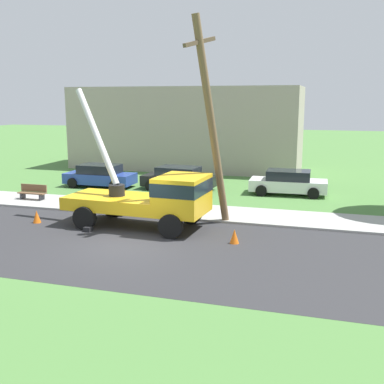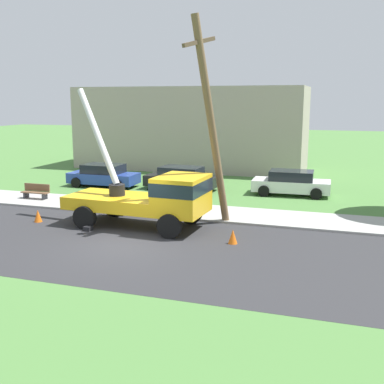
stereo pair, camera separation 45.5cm
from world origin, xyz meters
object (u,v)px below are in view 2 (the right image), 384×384
object	(u,v)px
traffic_cone_behind	(38,216)
parked_sedan_white	(291,183)
traffic_cone_ahead	(233,237)
leaning_utility_pole	(211,122)
utility_truck	(154,196)
parked_sedan_blue	(104,175)
park_bench	(36,192)
parked_sedan_black	(181,178)

from	to	relation	value
traffic_cone_behind	parked_sedan_white	bearing A→B (deg)	43.81
traffic_cone_ahead	leaning_utility_pole	bearing A→B (deg)	125.20
utility_truck	traffic_cone_behind	size ratio (longest dim) A/B	12.06
traffic_cone_ahead	traffic_cone_behind	size ratio (longest dim) A/B	1.00
traffic_cone_behind	parked_sedan_white	distance (m)	14.16
parked_sedan_blue	parked_sedan_white	world-z (taller)	same
utility_truck	park_bench	bearing A→B (deg)	159.00
utility_truck	parked_sedan_white	size ratio (longest dim) A/B	1.52
traffic_cone_ahead	parked_sedan_black	distance (m)	11.25
parked_sedan_blue	parked_sedan_black	bearing A→B (deg)	5.38
park_bench	parked_sedan_white	bearing A→B (deg)	23.91
utility_truck	leaning_utility_pole	distance (m)	3.97
leaning_utility_pole	traffic_cone_ahead	distance (m)	5.00
traffic_cone_behind	traffic_cone_ahead	bearing A→B (deg)	-2.86
parked_sedan_blue	parked_sedan_black	world-z (taller)	same
parked_sedan_blue	traffic_cone_ahead	bearing A→B (deg)	-41.22
traffic_cone_behind	park_bench	xyz separation A→B (m)	(-2.98, 3.95, 0.18)
utility_truck	parked_sedan_black	world-z (taller)	utility_truck
parked_sedan_white	park_bench	xyz separation A→B (m)	(-13.19, -5.85, -0.25)
traffic_cone_behind	parked_sedan_black	bearing A→B (deg)	68.79
parked_sedan_black	parked_sedan_white	bearing A→B (deg)	4.07
parked_sedan_blue	park_bench	world-z (taller)	parked_sedan_blue
utility_truck	parked_sedan_blue	size ratio (longest dim) A/B	1.53
parked_sedan_black	park_bench	distance (m)	8.52
parked_sedan_blue	park_bench	size ratio (longest dim) A/B	2.75
leaning_utility_pole	park_bench	size ratio (longest dim) A/B	5.52
leaning_utility_pole	parked_sedan_white	distance (m)	9.32
utility_truck	park_bench	xyz separation A→B (m)	(-8.37, 3.21, -0.95)
park_bench	utility_truck	bearing A→B (deg)	-21.00
utility_truck	parked_sedan_black	distance (m)	8.80
utility_truck	parked_sedan_white	distance (m)	10.28
parked_sedan_white	parked_sedan_black	bearing A→B (deg)	-175.93
leaning_utility_pole	parked_sedan_white	bearing A→B (deg)	72.47
leaning_utility_pole	park_bench	bearing A→B (deg)	167.98
traffic_cone_ahead	park_bench	bearing A→B (deg)	160.06
leaning_utility_pole	traffic_cone_behind	bearing A→B (deg)	-167.57
parked_sedan_blue	park_bench	bearing A→B (deg)	-107.24
leaning_utility_pole	traffic_cone_ahead	bearing A→B (deg)	-54.80
utility_truck	parked_sedan_blue	xyz separation A→B (m)	(-6.85, 8.11, -0.70)
leaning_utility_pole	parked_sedan_white	world-z (taller)	leaning_utility_pole
traffic_cone_behind	parked_sedan_blue	distance (m)	8.98
utility_truck	parked_sedan_black	size ratio (longest dim) A/B	1.49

